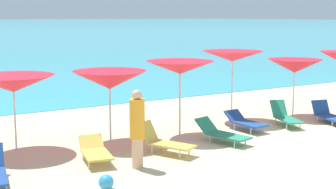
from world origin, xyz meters
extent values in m
cube|color=beige|center=(0.00, 10.00, -0.15)|extent=(50.00, 100.00, 0.30)
cylinder|color=silver|center=(-7.11, 4.22, 0.95)|extent=(0.05, 0.05, 1.91)
cone|color=red|center=(-7.11, 4.22, 1.80)|extent=(2.18, 2.18, 0.44)
sphere|color=silver|center=(-7.11, 4.22, 1.94)|extent=(0.07, 0.07, 0.07)
cylinder|color=silver|center=(-4.59, 3.79, 0.95)|extent=(0.05, 0.05, 1.91)
cone|color=red|center=(-4.59, 3.79, 1.78)|extent=(2.24, 2.24, 0.51)
sphere|color=silver|center=(-4.59, 3.79, 1.94)|extent=(0.07, 0.07, 0.07)
cylinder|color=silver|center=(-2.50, 3.43, 1.07)|extent=(0.06, 0.06, 2.14)
cone|color=red|center=(-2.50, 3.43, 2.04)|extent=(2.19, 2.19, 0.39)
sphere|color=silver|center=(-2.50, 3.43, 2.17)|extent=(0.07, 0.07, 0.07)
cylinder|color=silver|center=(0.16, 4.32, 1.14)|extent=(0.05, 0.05, 2.29)
cone|color=red|center=(0.16, 4.32, 2.20)|extent=(2.29, 2.29, 0.36)
sphere|color=silver|center=(0.16, 4.32, 2.32)|extent=(0.07, 0.07, 0.07)
cylinder|color=silver|center=(2.50, 3.77, 0.96)|extent=(0.05, 0.05, 1.91)
cone|color=red|center=(2.50, 3.77, 1.79)|extent=(1.97, 1.97, 0.48)
sphere|color=silver|center=(2.50, 3.77, 1.94)|extent=(0.07, 0.07, 0.07)
cube|color=#D8BF4C|center=(-5.75, 2.02, 0.24)|extent=(0.80, 1.14, 0.05)
cube|color=#D8BF4C|center=(-5.61, 2.71, 0.39)|extent=(0.65, 0.49, 0.32)
cylinder|color=silver|center=(-6.06, 1.76, 0.11)|extent=(0.04, 0.04, 0.22)
cylinder|color=silver|center=(-5.55, 1.66, 0.11)|extent=(0.04, 0.04, 0.22)
cylinder|color=silver|center=(-5.92, 2.48, 0.11)|extent=(0.04, 0.04, 0.22)
cylinder|color=silver|center=(-5.41, 2.38, 0.11)|extent=(0.04, 0.04, 0.22)
cube|color=#1E478C|center=(-0.38, 2.73, 0.24)|extent=(0.68, 1.08, 0.05)
cube|color=#1E478C|center=(-0.42, 3.44, 0.39)|extent=(0.61, 0.44, 0.32)
cylinder|color=silver|center=(-0.62, 2.40, 0.11)|extent=(0.04, 0.04, 0.22)
cylinder|color=silver|center=(-0.10, 2.43, 0.11)|extent=(0.04, 0.04, 0.22)
cylinder|color=silver|center=(-0.66, 3.13, 0.11)|extent=(0.04, 0.04, 0.22)
cylinder|color=silver|center=(-0.14, 3.16, 0.11)|extent=(0.04, 0.04, 0.22)
cube|color=#D8BF4C|center=(-3.78, 1.79, 0.26)|extent=(1.01, 1.32, 0.05)
cube|color=#D8BF4C|center=(-4.10, 2.46, 0.52)|extent=(0.60, 0.51, 0.54)
cylinder|color=silver|center=(-3.82, 1.35, 0.12)|extent=(0.04, 0.04, 0.23)
cylinder|color=silver|center=(-3.41, 1.55, 0.12)|extent=(0.04, 0.04, 0.23)
cylinder|color=silver|center=(-4.18, 2.11, 0.12)|extent=(0.04, 0.04, 0.23)
cylinder|color=silver|center=(-3.77, 2.31, 0.12)|extent=(0.04, 0.04, 0.23)
cube|color=#268C66|center=(1.10, 2.58, 0.24)|extent=(0.89, 1.29, 0.05)
cube|color=#268C66|center=(1.35, 3.30, 0.48)|extent=(0.60, 0.53, 0.51)
cylinder|color=silver|center=(0.76, 2.30, 0.11)|extent=(0.04, 0.04, 0.21)
cylinder|color=silver|center=(1.19, 2.15, 0.11)|extent=(0.04, 0.04, 0.21)
cylinder|color=silver|center=(1.04, 3.09, 0.11)|extent=(0.04, 0.04, 0.21)
cylinder|color=silver|center=(1.46, 2.94, 0.11)|extent=(0.04, 0.04, 0.21)
cube|color=#268C66|center=(-1.84, 1.92, 0.22)|extent=(0.87, 1.34, 0.05)
cube|color=#268C66|center=(-2.04, 2.72, 0.41)|extent=(0.65, 0.57, 0.40)
cylinder|color=silver|center=(-1.99, 1.48, 0.10)|extent=(0.04, 0.04, 0.20)
cylinder|color=silver|center=(-1.50, 1.60, 0.10)|extent=(0.04, 0.04, 0.20)
cylinder|color=silver|center=(-2.20, 2.31, 0.10)|extent=(0.04, 0.04, 0.20)
cylinder|color=silver|center=(-1.71, 2.44, 0.10)|extent=(0.04, 0.04, 0.20)
cube|color=#1E478C|center=(2.72, 2.18, 0.20)|extent=(0.88, 1.27, 0.05)
cube|color=#1E478C|center=(2.88, 2.86, 0.43)|extent=(0.65, 0.40, 0.49)
cylinder|color=silver|center=(2.37, 1.89, 0.09)|extent=(0.04, 0.04, 0.17)
cylinder|color=silver|center=(2.56, 2.68, 0.09)|extent=(0.04, 0.04, 0.17)
cylinder|color=silver|center=(3.09, 2.56, 0.09)|extent=(0.04, 0.04, 0.17)
cylinder|color=silver|center=(-8.06, 1.26, 0.09)|extent=(0.04, 0.04, 0.18)
cylinder|color=silver|center=(-7.91, 2.11, 0.09)|extent=(0.04, 0.04, 0.18)
cylinder|color=#DBAA84|center=(-5.03, 1.29, 0.36)|extent=(0.27, 0.27, 0.71)
cylinder|color=orange|center=(-5.03, 1.29, 1.18)|extent=(0.36, 0.36, 0.93)
sphere|color=#DBAA84|center=(-5.03, 1.29, 1.74)|extent=(0.23, 0.23, 0.23)
sphere|color=#3399D8|center=(-6.26, 0.32, 0.16)|extent=(0.32, 0.32, 0.32)
camera|label=1|loc=(-10.13, -8.58, 3.55)|focal=52.25mm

